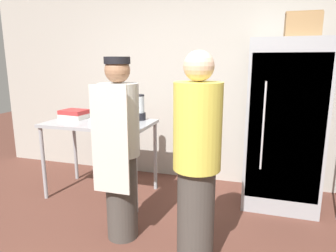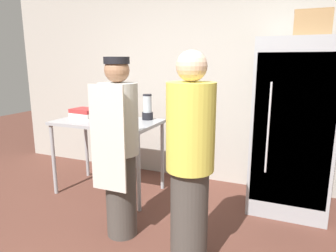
{
  "view_description": "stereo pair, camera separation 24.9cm",
  "coord_description": "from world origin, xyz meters",
  "views": [
    {
      "loc": [
        0.67,
        -1.78,
        1.58
      ],
      "look_at": [
        -0.1,
        0.74,
        1.01
      ],
      "focal_mm": 32.0,
      "sensor_mm": 36.0,
      "label": 1
    },
    {
      "loc": [
        0.9,
        -1.7,
        1.58
      ],
      "look_at": [
        -0.1,
        0.74,
        1.01
      ],
      "focal_mm": 32.0,
      "sensor_mm": 36.0,
      "label": 2
    }
  ],
  "objects": [
    {
      "name": "cardboard_storage_box",
      "position": [
        1.03,
        1.55,
        1.93
      ],
      "size": [
        0.33,
        0.26,
        0.25
      ],
      "color": "#937047",
      "rests_on": "refrigerator"
    },
    {
      "name": "person_customer",
      "position": [
        0.26,
        0.29,
        0.85
      ],
      "size": [
        0.35,
        0.35,
        1.66
      ],
      "color": "#47423D",
      "rests_on": "ground_plane"
    },
    {
      "name": "refrigerator",
      "position": [
        0.94,
        1.64,
        0.91
      ],
      "size": [
        0.78,
        0.73,
        1.81
      ],
      "color": "#9EA0A5",
      "rests_on": "ground_plane"
    },
    {
      "name": "person_baker",
      "position": [
        -0.46,
        0.49,
        0.84
      ],
      "size": [
        0.34,
        0.36,
        1.62
      ],
      "color": "#47423D",
      "rests_on": "ground_plane"
    },
    {
      "name": "donut_box",
      "position": [
        -1.06,
        1.26,
        0.94
      ],
      "size": [
        0.25,
        0.2,
        0.24
      ],
      "color": "white",
      "rests_on": "prep_counter"
    },
    {
      "name": "prep_counter",
      "position": [
        -1.1,
        1.26,
        0.8
      ],
      "size": [
        1.23,
        0.71,
        0.9
      ],
      "color": "#9EA0A5",
      "rests_on": "ground_plane"
    },
    {
      "name": "blender_pitcher",
      "position": [
        -0.69,
        1.51,
        1.03
      ],
      "size": [
        0.13,
        0.13,
        0.31
      ],
      "color": "black",
      "rests_on": "prep_counter"
    },
    {
      "name": "binder_stack",
      "position": [
        -1.5,
        1.35,
        0.95
      ],
      "size": [
        0.32,
        0.28,
        0.11
      ],
      "color": "silver",
      "rests_on": "prep_counter"
    },
    {
      "name": "back_wall",
      "position": [
        0.0,
        2.15,
        1.39
      ],
      "size": [
        6.4,
        0.12,
        2.79
      ],
      "primitive_type": "cube",
      "color": "#ADA89E",
      "rests_on": "ground_plane"
    }
  ]
}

